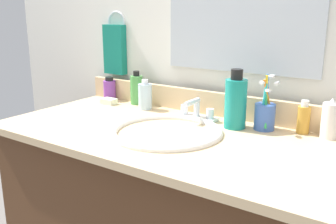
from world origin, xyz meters
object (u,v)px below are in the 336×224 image
Objects in this scene: bottle_gel_clear at (145,96)px; soap_bar at (109,101)px; bottle_mouthwash_teal at (236,102)px; bottle_lotion_white at (330,120)px; faucet at (196,112)px; hand_towel at (115,50)px; bottle_oil_amber at (304,119)px; bottle_cream_purple at (110,89)px; cup_blue_plastic at (265,114)px; bottle_toner_green at (137,89)px.

soap_bar is (-0.18, -0.02, -0.04)m from bottle_gel_clear.
bottle_lotion_white is at bearing 13.04° from bottle_mouthwash_teal.
bottle_gel_clear is (-0.25, 0.02, 0.03)m from faucet.
faucet is at bearing -13.34° from hand_towel.
bottle_gel_clear is 0.63m from bottle_oil_amber.
bottle_gel_clear is at bearing 175.61° from faucet.
bottle_oil_amber is at bearing -3.85° from hand_towel.
bottle_lotion_white is 0.94m from bottle_cream_purple.
hand_towel is 2.11× the size of bottle_cream_purple.
bottle_gel_clear is at bearing -176.33° from bottle_oil_amber.
faucet is at bearing 176.33° from bottle_mouthwash_teal.
faucet is at bearing -4.39° from bottle_gel_clear.
bottle_cream_purple is at bearing -78.12° from hand_towel.
hand_towel reaches higher than cup_blue_plastic.
faucet is 1.44× the size of bottle_oil_amber.
bottle_mouthwash_teal reaches higher than bottle_gel_clear.
bottle_lotion_white is 0.71m from bottle_gel_clear.
bottle_gel_clear is at bearing -9.93° from bottle_cream_purple.
bottle_gel_clear is 0.41m from bottle_mouthwash_teal.
bottle_gel_clear is 1.91× the size of soap_bar.
bottle_lotion_white is (0.45, 0.06, 0.03)m from faucet.
bottle_cream_purple is 1.63× the size of soap_bar.
cup_blue_plastic is at bearing 2.41° from soap_bar.
bottle_cream_purple is 0.51× the size of bottle_mouthwash_teal.
hand_towel is 0.18m from bottle_cream_purple.
bottle_cream_purple is 0.93× the size of bottle_oil_amber.
bottle_mouthwash_teal is at bearing -6.23° from bottle_cream_purple.
soap_bar is at bearing -177.59° from cup_blue_plastic.
bottle_mouthwash_teal is (0.41, -0.03, 0.04)m from bottle_gel_clear.
bottle_mouthwash_teal reaches higher than bottle_lotion_white.
bottle_mouthwash_teal is 1.07× the size of cup_blue_plastic.
soap_bar is (-0.43, -0.00, -0.02)m from faucet.
faucet is at bearing -172.73° from bottle_lotion_white.
bottle_gel_clear is (0.23, -0.04, 0.01)m from bottle_cream_purple.
bottle_cream_purple is (-0.94, 0.00, -0.01)m from bottle_lotion_white.
soap_bar is at bearing -173.38° from bottle_gel_clear.
hand_towel is at bearing 176.40° from bottle_lotion_white.
cup_blue_plastic is (0.25, 0.03, 0.03)m from faucet.
cup_blue_plastic is (0.50, 0.01, -0.00)m from bottle_gel_clear.
bottle_oil_amber is (0.21, 0.07, -0.04)m from bottle_mouthwash_teal.
soap_bar is at bearing -50.42° from bottle_cream_purple.
faucet is 0.25m from cup_blue_plastic.
bottle_oil_amber is at bearing 179.04° from bottle_lotion_white.
bottle_oil_amber is at bearing 15.04° from cup_blue_plastic.
hand_towel reaches higher than bottle_cream_purple.
bottle_oil_amber reaches higher than faucet.
bottle_mouthwash_teal reaches higher than cup_blue_plastic.
bottle_toner_green is 0.15m from bottle_cream_purple.
soap_bar is (-0.89, -0.06, -0.05)m from bottle_lotion_white.
hand_towel reaches higher than bottle_lotion_white.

